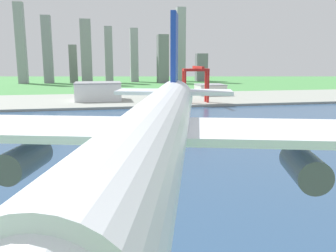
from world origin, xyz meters
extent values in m
plane|color=#4A8F4A|center=(0.00, 300.00, 0.00)|extent=(2400.00, 2400.00, 0.00)
cube|color=#2D4C70|center=(0.00, 240.00, 0.07)|extent=(840.00, 360.00, 0.15)
cube|color=#969C92|center=(0.00, 490.00, 1.25)|extent=(840.00, 140.00, 2.50)
cylinder|color=white|center=(-17.96, 94.56, 44.67)|extent=(12.18, 32.03, 3.63)
cube|color=white|center=(-17.53, 96.12, 44.13)|extent=(32.55, 15.40, 0.50)
cube|color=#193899|center=(-14.05, 108.54, 48.66)|extent=(1.52, 3.86, 8.71)
cube|color=white|center=(-14.05, 108.54, 45.40)|extent=(11.98, 6.50, 0.36)
cylinder|color=#4C4F54|center=(-9.21, 92.78, 42.13)|extent=(3.14, 4.89, 2.00)
cylinder|color=#4C4F54|center=(-26.36, 97.58, 42.13)|extent=(3.14, 4.89, 2.00)
cube|color=red|center=(66.15, 436.16, 19.21)|extent=(2.20, 2.20, 33.42)
cube|color=red|center=(91.46, 436.16, 19.21)|extent=(2.20, 2.20, 33.42)
cube|color=red|center=(66.15, 444.16, 19.21)|extent=(2.20, 2.20, 33.42)
cube|color=red|center=(91.46, 444.16, 19.21)|extent=(2.20, 2.20, 33.42)
cube|color=red|center=(78.81, 440.16, 37.32)|extent=(27.71, 10.00, 2.80)
cube|color=red|center=(78.81, 430.94, 40.12)|extent=(2.60, 36.90, 2.60)
cube|color=white|center=(-24.35, 482.45, 12.07)|extent=(50.50, 39.31, 19.14)
cube|color=gray|center=(-24.35, 482.45, 22.24)|extent=(51.51, 40.09, 1.20)
cube|color=silver|center=(119.67, 516.68, 8.83)|extent=(34.52, 33.50, 12.67)
cube|color=gray|center=(119.67, 516.68, 15.77)|extent=(35.21, 34.17, 1.20)
cube|color=#91909A|center=(-174.20, 832.10, 78.99)|extent=(17.78, 16.79, 157.98)
cube|color=gray|center=(-124.72, 834.07, 67.20)|extent=(18.18, 17.31, 134.41)
cube|color=slate|center=(-74.77, 826.78, 38.61)|extent=(15.58, 14.81, 77.22)
cube|color=gray|center=(-46.77, 794.63, 62.19)|extent=(20.53, 18.05, 124.38)
cube|color=#96939D|center=(-2.81, 822.85, 56.97)|extent=(15.92, 23.04, 113.94)
cube|color=#9D9CA5|center=(51.99, 846.23, 56.79)|extent=(16.32, 16.78, 113.58)
cube|color=slate|center=(106.42, 800.57, 48.83)|extent=(21.47, 26.48, 97.65)
cube|color=#9B9CA5|center=(154.52, 847.49, 79.18)|extent=(19.08, 21.32, 158.35)
cube|color=slate|center=(202.38, 845.27, 30.42)|extent=(25.13, 19.55, 60.85)
camera|label=1|loc=(-21.28, 74.07, 48.64)|focal=37.59mm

